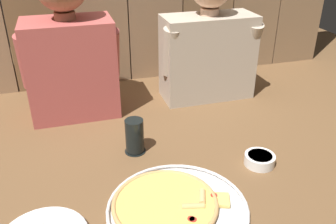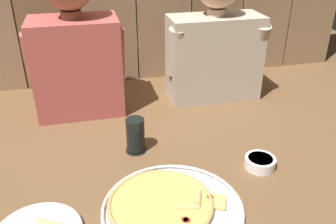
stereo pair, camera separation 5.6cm
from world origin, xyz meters
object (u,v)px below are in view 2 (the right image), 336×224
(drinking_glass, at_px, (135,135))
(diner_left, at_px, (75,43))
(pizza_tray, at_px, (168,206))
(diner_right, at_px, (215,40))
(dipping_bowl, at_px, (260,162))

(drinking_glass, xyz_separation_m, diner_left, (-0.18, 0.37, 0.24))
(pizza_tray, bearing_deg, diner_right, 61.39)
(dipping_bowl, height_order, diner_right, diner_right)
(pizza_tray, height_order, drinking_glass, drinking_glass)
(drinking_glass, distance_m, diner_left, 0.47)
(diner_left, xyz_separation_m, diner_right, (0.59, -0.00, -0.03))
(diner_right, bearing_deg, drinking_glass, -138.36)
(dipping_bowl, bearing_deg, diner_right, 86.76)
(diner_left, bearing_deg, diner_right, -0.06)
(drinking_glass, height_order, dipping_bowl, drinking_glass)
(diner_left, bearing_deg, pizza_tray, -72.45)
(dipping_bowl, relative_size, diner_right, 0.17)
(drinking_glass, relative_size, diner_right, 0.21)
(diner_left, bearing_deg, dipping_bowl, -45.22)
(pizza_tray, height_order, dipping_bowl, dipping_bowl)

